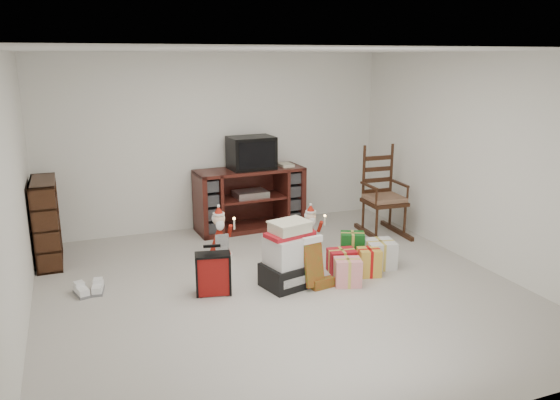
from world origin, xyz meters
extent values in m
cube|color=#BDB7AD|center=(0.00, 0.00, -0.01)|extent=(5.00, 5.00, 0.01)
cube|color=silver|center=(0.00, 0.00, 2.50)|extent=(5.00, 5.00, 0.01)
cube|color=white|center=(0.00, 2.50, 1.25)|extent=(5.00, 0.01, 2.50)
cube|color=white|center=(0.00, -2.50, 1.25)|extent=(5.00, 0.01, 2.50)
cube|color=white|center=(-2.50, 0.00, 1.25)|extent=(0.01, 5.00, 2.50)
cube|color=white|center=(2.50, 0.00, 1.25)|extent=(0.01, 5.00, 2.50)
cube|color=#451813|center=(0.38, 2.19, 0.44)|extent=(1.58, 0.63, 0.89)
cube|color=#AEAEB0|center=(0.38, 2.16, 0.53)|extent=(0.48, 0.36, 0.09)
cube|color=#381C0F|center=(-2.33, 1.78, 0.52)|extent=(0.28, 0.84, 1.03)
cube|color=#381C0F|center=(2.05, 1.25, 0.47)|extent=(0.54, 0.52, 0.05)
cube|color=#926E4F|center=(2.05, 1.25, 0.53)|extent=(0.50, 0.48, 0.06)
cube|color=#381C0F|center=(2.05, 1.48, 0.90)|extent=(0.44, 0.08, 0.80)
cube|color=#381C0F|center=(2.05, 1.25, 0.03)|extent=(0.56, 0.88, 0.06)
cube|color=black|center=(0.14, 0.07, 0.13)|extent=(0.66, 0.54, 0.26)
cube|color=silver|center=(0.14, 0.07, 0.41)|extent=(0.56, 0.48, 0.31)
cube|color=#AE131E|center=(0.14, 0.07, 0.59)|extent=(0.57, 0.40, 0.05)
cube|color=beige|center=(0.14, 0.07, 0.67)|extent=(0.45, 0.38, 0.10)
cube|color=maroon|center=(-0.70, 0.15, 0.23)|extent=(0.38, 0.25, 0.46)
cube|color=black|center=(-0.70, 0.24, 0.51)|extent=(0.18, 0.06, 0.03)
ellipsoid|color=brown|center=(0.37, 0.23, 0.13)|extent=(0.25, 0.21, 0.26)
sphere|color=brown|center=(0.37, 0.20, 0.28)|extent=(0.17, 0.17, 0.17)
cone|color=#9C1D10|center=(0.81, 1.01, 0.20)|extent=(0.29, 0.29, 0.41)
sphere|color=beige|center=(0.81, 1.01, 0.46)|extent=(0.14, 0.14, 0.14)
cone|color=#9C1D10|center=(0.81, 1.01, 0.57)|extent=(0.12, 0.12, 0.10)
cylinder|color=silver|center=(0.96, 0.89, 0.42)|extent=(0.02, 0.02, 0.12)
cone|color=#9C1D10|center=(-0.35, 1.18, 0.22)|extent=(0.31, 0.31, 0.44)
sphere|color=beige|center=(-0.35, 1.18, 0.50)|extent=(0.15, 0.15, 0.15)
cone|color=#9C1D10|center=(-0.35, 1.18, 0.62)|extent=(0.13, 0.13, 0.11)
cylinder|color=silver|center=(-0.19, 1.06, 0.45)|extent=(0.02, 0.02, 0.13)
cube|color=white|center=(-2.01, 0.64, 0.05)|extent=(0.18, 0.28, 0.09)
cube|color=white|center=(-1.84, 0.64, 0.05)|extent=(0.15, 0.27, 0.09)
cube|color=#AE131E|center=(0.86, 0.18, 0.14)|extent=(0.29, 0.29, 0.29)
cube|color=#18621D|center=(1.08, 0.45, 0.14)|extent=(0.29, 0.29, 0.29)
cube|color=gold|center=(1.14, 0.01, 0.14)|extent=(0.29, 0.29, 0.29)
cube|color=white|center=(0.81, -0.20, 0.14)|extent=(0.29, 0.29, 0.29)
cube|color=silver|center=(1.35, 0.23, 0.14)|extent=(0.29, 0.29, 0.29)
cube|color=black|center=(0.41, 2.18, 1.12)|extent=(0.65, 0.47, 0.46)
cube|color=black|center=(0.41, 1.96, 1.12)|extent=(0.54, 0.04, 0.37)
camera|label=1|loc=(-1.99, -5.08, 2.45)|focal=35.00mm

